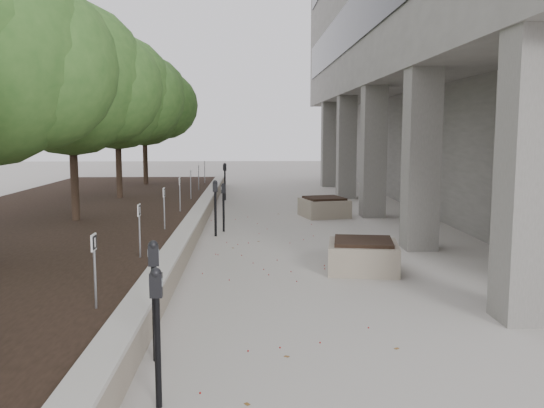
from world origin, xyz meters
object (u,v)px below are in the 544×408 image
object	(u,v)px
parking_meter_3	(224,207)
parking_meter_5	(225,182)
crabapple_tree_3	(72,111)
crabapple_tree_5	(144,120)
parking_meter_2	(155,301)
parking_meter_4	(215,208)
parking_meter_1	(157,338)
planter_front	(363,255)
planter_back	(324,207)
crabapple_tree_4	(117,116)

from	to	relation	value
parking_meter_3	parking_meter_5	size ratio (longest dim) A/B	0.89
crabapple_tree_3	crabapple_tree_5	bearing A→B (deg)	90.00
parking_meter_2	parking_meter_4	bearing A→B (deg)	78.77
parking_meter_1	planter_front	distance (m)	6.18
parking_meter_3	parking_meter_4	xyz separation A→B (m)	(-0.17, -0.68, 0.07)
parking_meter_4	planter_front	xyz separation A→B (m)	(3.01, -3.77, -0.41)
parking_meter_2	planter_back	distance (m)	11.79
parking_meter_1	crabapple_tree_3	bearing A→B (deg)	110.08
parking_meter_4	planter_back	distance (m)	4.57
parking_meter_2	parking_meter_3	distance (m)	8.70
crabapple_tree_3	parking_meter_5	distance (m)	8.59
crabapple_tree_4	planter_front	world-z (taller)	crabapple_tree_4
parking_meter_1	parking_meter_2	bearing A→B (deg)	99.96
parking_meter_2	parking_meter_5	world-z (taller)	parking_meter_5
crabapple_tree_3	parking_meter_1	size ratio (longest dim) A/B	3.97
crabapple_tree_3	crabapple_tree_5	size ratio (longest dim) A/B	1.00
parking_meter_4	crabapple_tree_3	bearing A→B (deg)	175.38
crabapple_tree_4	parking_meter_3	size ratio (longest dim) A/B	4.24
parking_meter_4	crabapple_tree_5	bearing A→B (deg)	108.44
crabapple_tree_5	parking_meter_2	bearing A→B (deg)	-79.71
crabapple_tree_5	parking_meter_4	world-z (taller)	crabapple_tree_5
planter_back	crabapple_tree_5	bearing A→B (deg)	133.88
crabapple_tree_4	parking_meter_5	size ratio (longest dim) A/B	3.78
parking_meter_1	parking_meter_4	bearing A→B (deg)	89.42
planter_front	crabapple_tree_4	bearing A→B (deg)	125.98
parking_meter_1	parking_meter_5	bearing A→B (deg)	89.76
parking_meter_1	planter_back	world-z (taller)	parking_meter_1
crabapple_tree_3	parking_meter_3	xyz separation A→B (m)	(3.71, 0.43, -2.48)
crabapple_tree_3	crabapple_tree_5	distance (m)	10.00
parking_meter_2	planter_back	xyz separation A→B (m)	(3.39, 11.28, -0.40)
parking_meter_2	parking_meter_5	bearing A→B (deg)	79.88
parking_meter_2	planter_back	bearing A→B (deg)	63.66
parking_meter_3	parking_meter_4	size ratio (longest dim) A/B	0.90
crabapple_tree_3	planter_back	world-z (taller)	crabapple_tree_3
crabapple_tree_4	parking_meter_5	world-z (taller)	crabapple_tree_4
parking_meter_1	planter_back	bearing A→B (deg)	75.16
parking_meter_4	parking_meter_5	distance (m)	7.74
parking_meter_1	parking_meter_5	size ratio (longest dim) A/B	0.95
parking_meter_5	parking_meter_3	bearing A→B (deg)	-77.36
parking_meter_1	planter_front	size ratio (longest dim) A/B	1.07
parking_meter_4	planter_front	distance (m)	4.84
parking_meter_5	parking_meter_4	bearing A→B (deg)	-78.82
parking_meter_2	crabapple_tree_3	bearing A→B (deg)	102.26
crabapple_tree_3	crabapple_tree_5	xyz separation A→B (m)	(0.00, 10.00, 0.00)
parking_meter_1	parking_meter_2	xyz separation A→B (m)	(-0.21, 1.14, 0.02)
crabapple_tree_3	parking_meter_4	distance (m)	4.29
crabapple_tree_3	parking_meter_3	bearing A→B (deg)	6.61
parking_meter_3	parking_meter_5	bearing A→B (deg)	72.61
crabapple_tree_4	parking_meter_5	xyz separation A→B (m)	(3.45, 2.49, -2.40)
parking_meter_2	crabapple_tree_5	bearing A→B (deg)	90.67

